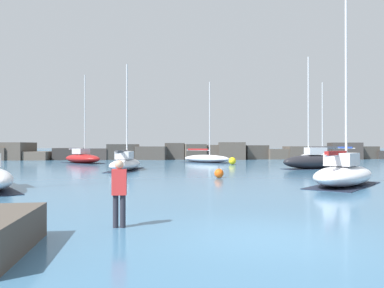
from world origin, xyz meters
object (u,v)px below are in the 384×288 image
(sailboat_moored_3, at_px, (327,157))
(mooring_buoy_far_side, at_px, (232,161))
(sailboat_moored_0, at_px, (125,163))
(mooring_buoy_orange_near, at_px, (219,173))
(sailboat_moored_5, at_px, (82,158))
(sailboat_moored_8, at_px, (206,158))
(person_on_rocks, at_px, (119,190))
(sailboat_moored_1, at_px, (313,161))
(sailboat_moored_4, at_px, (343,173))

(sailboat_moored_3, distance_m, mooring_buoy_far_side, 14.10)
(sailboat_moored_0, bearing_deg, mooring_buoy_far_side, 37.50)
(mooring_buoy_orange_near, bearing_deg, sailboat_moored_5, 121.01)
(sailboat_moored_5, xyz_separation_m, mooring_buoy_orange_near, (12.76, -21.22, -0.35))
(sailboat_moored_8, height_order, person_on_rocks, sailboat_moored_8)
(mooring_buoy_far_side, bearing_deg, sailboat_moored_5, 164.36)
(sailboat_moored_0, height_order, sailboat_moored_5, sailboat_moored_5)
(sailboat_moored_3, relative_size, sailboat_moored_8, 1.03)
(sailboat_moored_0, height_order, sailboat_moored_8, sailboat_moored_8)
(person_on_rocks, bearing_deg, mooring_buoy_orange_near, 71.03)
(sailboat_moored_1, relative_size, sailboat_moored_5, 0.96)
(mooring_buoy_orange_near, bearing_deg, sailboat_moored_3, 51.49)
(sailboat_moored_4, height_order, sailboat_moored_8, sailboat_moored_4)
(sailboat_moored_0, relative_size, sailboat_moored_8, 0.93)
(sailboat_moored_4, bearing_deg, sailboat_moored_0, 132.41)
(sailboat_moored_3, distance_m, sailboat_moored_5, 30.03)
(sailboat_moored_1, relative_size, sailboat_moored_4, 0.90)
(mooring_buoy_far_side, height_order, person_on_rocks, person_on_rocks)
(sailboat_moored_3, relative_size, person_on_rocks, 5.96)
(mooring_buoy_orange_near, bearing_deg, sailboat_moored_1, 40.38)
(sailboat_moored_0, distance_m, person_on_rocks, 22.36)
(sailboat_moored_5, xyz_separation_m, mooring_buoy_far_side, (16.92, -4.74, -0.25))
(sailboat_moored_0, relative_size, sailboat_moored_5, 0.88)
(sailboat_moored_3, xyz_separation_m, sailboat_moored_4, (-11.65, -26.90, 0.01))
(sailboat_moored_4, xyz_separation_m, sailboat_moored_8, (-3.65, 26.77, -0.13))
(sailboat_moored_1, relative_size, person_on_rocks, 5.84)
(sailboat_moored_5, bearing_deg, person_on_rocks, -77.36)
(sailboat_moored_8, relative_size, person_on_rocks, 5.77)
(sailboat_moored_3, distance_m, person_on_rocks, 42.06)
(sailboat_moored_1, distance_m, sailboat_moored_4, 14.12)
(sailboat_moored_1, xyz_separation_m, sailboat_moored_5, (-22.52, 12.92, -0.10))
(sailboat_moored_3, bearing_deg, mooring_buoy_orange_near, -128.51)
(sailboat_moored_3, xyz_separation_m, sailboat_moored_5, (-30.02, -0.48, 0.01))
(sailboat_moored_1, distance_m, mooring_buoy_far_side, 9.92)
(sailboat_moored_5, xyz_separation_m, sailboat_moored_8, (14.73, 0.34, -0.13))
(sailboat_moored_8, distance_m, person_on_rocks, 36.29)
(sailboat_moored_3, xyz_separation_m, mooring_buoy_far_side, (-13.10, -5.21, -0.23))
(mooring_buoy_far_side, bearing_deg, sailboat_moored_3, 21.69)
(mooring_buoy_far_side, bearing_deg, sailboat_moored_0, -142.50)
(mooring_buoy_far_side, relative_size, person_on_rocks, 0.59)
(sailboat_moored_3, height_order, person_on_rocks, sailboat_moored_3)
(sailboat_moored_1, height_order, mooring_buoy_far_side, sailboat_moored_1)
(sailboat_moored_1, height_order, sailboat_moored_5, sailboat_moored_5)
(sailboat_moored_1, bearing_deg, sailboat_moored_3, 60.73)
(sailboat_moored_5, distance_m, person_on_rocks, 36.18)
(sailboat_moored_8, bearing_deg, mooring_buoy_far_side, -66.63)
(sailboat_moored_0, distance_m, sailboat_moored_3, 27.44)
(sailboat_moored_0, relative_size, sailboat_moored_4, 0.83)
(sailboat_moored_4, height_order, mooring_buoy_far_side, sailboat_moored_4)
(sailboat_moored_4, bearing_deg, sailboat_moored_8, 97.76)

